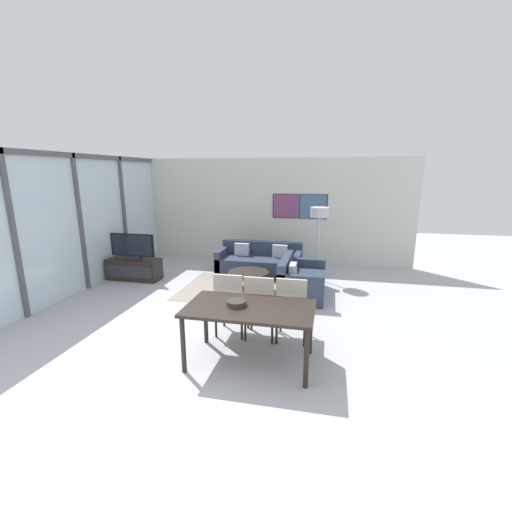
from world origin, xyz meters
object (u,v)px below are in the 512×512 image
at_px(tv_console, 134,269).
at_px(dining_table, 250,312).
at_px(dining_chair_left, 230,301).
at_px(sofa_main, 260,263).
at_px(dining_chair_centre, 260,304).
at_px(sofa_side, 299,282).
at_px(coffee_table, 248,276).
at_px(floor_lamp, 320,217).
at_px(television, 132,247).
at_px(fruit_bowl, 236,303).
at_px(dining_chair_right, 292,306).

distance_m(tv_console, dining_table, 4.53).
relative_size(dining_table, dining_chair_left, 1.62).
bearing_deg(tv_console, sofa_main, 21.27).
bearing_deg(sofa_main, tv_console, -158.73).
bearing_deg(tv_console, dining_chair_centre, -33.27).
bearing_deg(sofa_side, coffee_table, 85.61).
relative_size(sofa_side, floor_lamp, 0.83).
relative_size(television, dining_chair_left, 1.06).
xyz_separation_m(dining_chair_left, floor_lamp, (1.16, 3.13, 0.91)).
bearing_deg(sofa_side, sofa_main, 39.91).
relative_size(sofa_main, dining_table, 1.24).
bearing_deg(coffee_table, sofa_main, 90.00).
distance_m(sofa_side, dining_table, 2.77).
bearing_deg(floor_lamp, fruit_bowl, -102.87).
bearing_deg(television, dining_chair_right, -29.84).
xyz_separation_m(sofa_side, dining_table, (-0.38, -2.71, 0.43)).
bearing_deg(coffee_table, dining_chair_centre, -72.07).
distance_m(fruit_bowl, floor_lamp, 3.98).
height_order(television, dining_chair_centre, television).
relative_size(dining_chair_centre, dining_chair_right, 1.00).
relative_size(tv_console, sofa_main, 0.61).
bearing_deg(dining_chair_centre, coffee_table, 107.93).
height_order(television, sofa_side, television).
xyz_separation_m(dining_table, dining_chair_left, (-0.46, 0.69, -0.15)).
relative_size(dining_table, floor_lamp, 0.97).
bearing_deg(floor_lamp, dining_chair_left, -110.35).
height_order(television, fruit_bowl, television).
height_order(sofa_main, dining_chair_right, dining_chair_right).
relative_size(sofa_side, dining_table, 0.86).
bearing_deg(fruit_bowl, dining_chair_right, 47.21).
relative_size(sofa_main, dining_chair_right, 2.01).
bearing_deg(sofa_side, dining_chair_right, -177.80).
relative_size(tv_console, dining_chair_right, 1.22).
relative_size(television, coffee_table, 1.22).
xyz_separation_m(television, dining_chair_centre, (3.44, -2.26, -0.23)).
relative_size(sofa_main, dining_chair_left, 2.01).
xyz_separation_m(sofa_main, coffee_table, (0.00, -1.20, 0.03)).
xyz_separation_m(sofa_main, dining_chair_right, (1.15, -3.31, 0.28)).
distance_m(sofa_main, sofa_side, 1.67).
height_order(sofa_main, floor_lamp, floor_lamp).
distance_m(tv_console, dining_chair_right, 4.51).
bearing_deg(floor_lamp, dining_chair_centre, -102.50).
bearing_deg(fruit_bowl, dining_table, 1.54).
bearing_deg(sofa_side, dining_chair_centre, 169.40).
bearing_deg(coffee_table, fruit_bowl, -79.55).
xyz_separation_m(tv_console, television, (0.00, 0.00, 0.54)).
xyz_separation_m(dining_chair_left, dining_chair_centre, (0.46, -0.03, 0.00)).
xyz_separation_m(dining_table, floor_lamp, (0.70, 3.83, 0.77)).
relative_size(television, dining_chair_right, 1.06).
height_order(tv_console, dining_chair_left, dining_chair_left).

